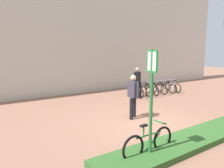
# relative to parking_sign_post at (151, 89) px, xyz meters

# --- Properties ---
(ground_plane) EXTENTS (60.00, 60.00, 0.00)m
(ground_plane) POSITION_rel_parking_sign_post_xyz_m (1.87, 2.03, -1.73)
(ground_plane) COLOR #936651
(building_facade) EXTENTS (28.00, 1.20, 10.00)m
(building_facade) POSITION_rel_parking_sign_post_xyz_m (1.87, 9.29, 3.27)
(building_facade) COLOR beige
(building_facade) RESTS_ON ground
(planter_strip) EXTENTS (7.00, 1.10, 0.16)m
(planter_strip) POSITION_rel_parking_sign_post_xyz_m (1.98, 0.00, -1.65)
(planter_strip) COLOR #336028
(planter_strip) RESTS_ON ground
(parking_sign_post) EXTENTS (0.08, 0.36, 2.67)m
(parking_sign_post) POSITION_rel_parking_sign_post_xyz_m (0.00, 0.00, 0.00)
(parking_sign_post) COLOR #2D7238
(parking_sign_post) RESTS_ON ground
(bike_at_sign) EXTENTS (1.68, 0.42, 0.86)m
(bike_at_sign) POSITION_rel_parking_sign_post_xyz_m (0.07, 0.12, -1.38)
(bike_at_sign) COLOR black
(bike_at_sign) RESTS_ON ground
(bike_rack_cluster) EXTENTS (3.76, 1.63, 0.83)m
(bike_rack_cluster) POSITION_rel_parking_sign_post_xyz_m (6.05, 5.70, -1.39)
(bike_rack_cluster) COLOR #99999E
(bike_rack_cluster) RESTS_ON ground
(bollard_steel) EXTENTS (0.16, 0.16, 0.90)m
(bollard_steel) POSITION_rel_parking_sign_post_xyz_m (3.91, 5.49, -1.28)
(bollard_steel) COLOR #ADADB2
(bollard_steel) RESTS_ON ground
(person_suited_dark) EXTENTS (0.45, 0.61, 1.72)m
(person_suited_dark) POSITION_rel_parking_sign_post_xyz_m (1.74, 2.73, -0.75)
(person_suited_dark) COLOR black
(person_suited_dark) RESTS_ON ground
(person_suited_navy) EXTENTS (0.58, 0.37, 1.72)m
(person_suited_navy) POSITION_rel_parking_sign_post_xyz_m (4.53, 5.69, -0.75)
(person_suited_navy) COLOR black
(person_suited_navy) RESTS_ON ground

